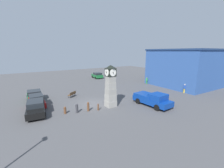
# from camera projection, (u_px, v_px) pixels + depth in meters

# --- Properties ---
(ground_plane) EXTENTS (83.22, 83.22, 0.00)m
(ground_plane) POSITION_uv_depth(u_px,v_px,m) (93.00, 103.00, 21.52)
(ground_plane) COLOR #4C4C4F
(clock_tower) EXTENTS (1.54, 1.42, 5.60)m
(clock_tower) POSITION_uv_depth(u_px,v_px,m) (111.00, 87.00, 19.79)
(clock_tower) COLOR gray
(clock_tower) RESTS_ON ground_plane
(bollard_near_tower) EXTENTS (0.30, 0.30, 0.89)m
(bollard_near_tower) POSITION_uv_depth(u_px,v_px,m) (65.00, 110.00, 17.87)
(bollard_near_tower) COLOR brown
(bollard_near_tower) RESTS_ON ground_plane
(bollard_mid_row) EXTENTS (0.31, 0.31, 1.12)m
(bollard_mid_row) POSITION_uv_depth(u_px,v_px,m) (77.00, 108.00, 18.13)
(bollard_mid_row) COLOR #333338
(bollard_mid_row) RESTS_ON ground_plane
(bollard_far_row) EXTENTS (0.28, 0.28, 1.16)m
(bollard_far_row) POSITION_uv_depth(u_px,v_px,m) (88.00, 106.00, 18.65)
(bollard_far_row) COLOR brown
(bollard_far_row) RESTS_ON ground_plane
(bollard_end_row) EXTENTS (0.20, 0.20, 0.87)m
(bollard_end_row) POSITION_uv_depth(u_px,v_px,m) (98.00, 107.00, 18.91)
(bollard_end_row) COLOR brown
(bollard_end_row) RESTS_ON ground_plane
(car_navy_sedan) EXTENTS (3.97, 2.28, 1.49)m
(car_navy_sedan) POSITION_uv_depth(u_px,v_px,m) (34.00, 96.00, 22.69)
(car_navy_sedan) COLOR #19602D
(car_navy_sedan) RESTS_ON ground_plane
(car_near_tower) EXTENTS (4.05, 2.03, 1.57)m
(car_near_tower) POSITION_uv_depth(u_px,v_px,m) (37.00, 101.00, 20.13)
(car_near_tower) COLOR #A51111
(car_near_tower) RESTS_ON ground_plane
(car_by_building) EXTENTS (4.77, 2.51, 1.59)m
(car_by_building) POSITION_uv_depth(u_px,v_px,m) (36.00, 108.00, 17.67)
(car_by_building) COLOR black
(car_by_building) RESTS_ON ground_plane
(car_silver_hatch) EXTENTS (4.04, 2.31, 1.58)m
(car_silver_hatch) POSITION_uv_depth(u_px,v_px,m) (97.00, 75.00, 41.74)
(car_silver_hatch) COLOR #19602D
(car_silver_hatch) RESTS_ON ground_plane
(pickup_truck) EXTENTS (5.51, 2.61, 1.85)m
(pickup_truck) POSITION_uv_depth(u_px,v_px,m) (152.00, 99.00, 20.49)
(pickup_truck) COLOR navy
(pickup_truck) RESTS_ON ground_plane
(bench) EXTENTS (1.39, 1.60, 0.90)m
(bench) POSITION_uv_depth(u_px,v_px,m) (72.00, 94.00, 24.38)
(bench) COLOR brown
(bench) RESTS_ON ground_plane
(pedestrian_near_bench) EXTENTS (0.24, 0.40, 1.62)m
(pedestrian_near_bench) POSITION_uv_depth(u_px,v_px,m) (184.00, 88.00, 26.71)
(pedestrian_near_bench) COLOR gold
(pedestrian_near_bench) RESTS_ON ground_plane
(pedestrian_crossing_lot) EXTENTS (0.44, 0.32, 1.56)m
(pedestrian_crossing_lot) POSITION_uv_depth(u_px,v_px,m) (147.00, 80.00, 34.16)
(pedestrian_crossing_lot) COLOR #338C4C
(pedestrian_crossing_lot) RESTS_ON ground_plane
(warehouse_blue_far) EXTENTS (12.78, 11.21, 7.81)m
(warehouse_blue_far) POSITION_uv_depth(u_px,v_px,m) (183.00, 68.00, 32.23)
(warehouse_blue_far) COLOR #2D5193
(warehouse_blue_far) RESTS_ON ground_plane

